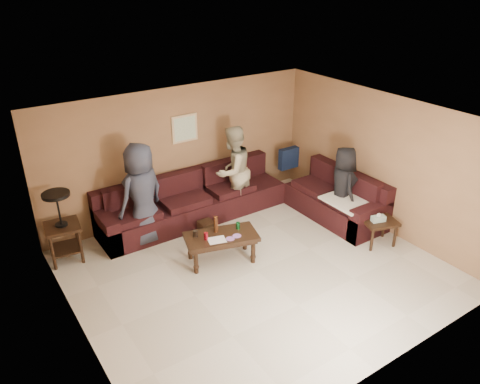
% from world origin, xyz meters
% --- Properties ---
extents(room, '(5.60, 5.50, 2.50)m').
position_xyz_m(room, '(0.00, 0.00, 1.66)').
color(room, beige).
rests_on(room, ground).
extents(sectional_sofa, '(4.65, 2.90, 0.97)m').
position_xyz_m(sectional_sofa, '(0.81, 1.52, 0.33)').
color(sectional_sofa, black).
rests_on(sectional_sofa, ground).
extents(coffee_table, '(1.29, 0.89, 0.77)m').
position_xyz_m(coffee_table, '(-0.32, 0.56, 0.42)').
color(coffee_table, black).
rests_on(coffee_table, ground).
extents(end_table_left, '(0.61, 0.61, 1.24)m').
position_xyz_m(end_table_left, '(-2.44, 2.03, 0.65)').
color(end_table_left, black).
rests_on(end_table_left, ground).
extents(side_table_right, '(0.67, 0.60, 0.61)m').
position_xyz_m(side_table_right, '(2.24, -0.53, 0.40)').
color(side_table_right, black).
rests_on(side_table_right, ground).
extents(waste_bin, '(0.26, 0.26, 0.30)m').
position_xyz_m(waste_bin, '(-0.14, 1.36, 0.15)').
color(waste_bin, black).
rests_on(waste_bin, ground).
extents(wall_art, '(0.52, 0.04, 0.52)m').
position_xyz_m(wall_art, '(0.10, 2.48, 1.70)').
color(wall_art, '#D0B382').
rests_on(wall_art, ground).
extents(person_left, '(1.03, 0.84, 1.83)m').
position_xyz_m(person_left, '(-1.09, 1.86, 0.91)').
color(person_left, '#2F3342').
rests_on(person_left, ground).
extents(person_middle, '(1.02, 0.90, 1.77)m').
position_xyz_m(person_middle, '(0.78, 1.89, 0.88)').
color(person_middle, tan).
rests_on(person_middle, ground).
extents(person_right, '(0.72, 0.87, 1.52)m').
position_xyz_m(person_right, '(2.24, 0.40, 0.76)').
color(person_right, black).
rests_on(person_right, ground).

